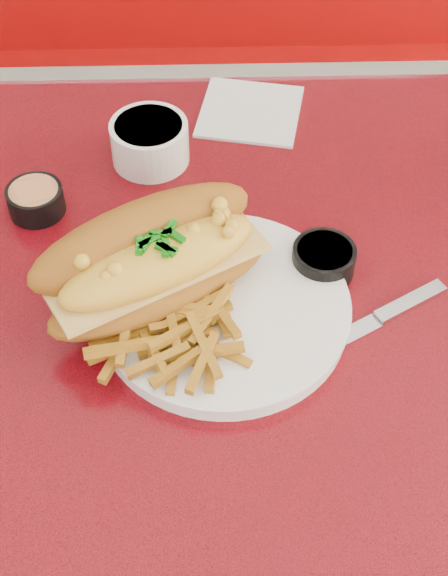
{
  "coord_description": "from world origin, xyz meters",
  "views": [
    {
      "loc": [
        -0.0,
        -0.49,
        1.37
      ],
      "look_at": [
        0.01,
        -0.0,
        0.81
      ],
      "focal_mm": 50.0,
      "sensor_mm": 36.0,
      "label": 1
    }
  ],
  "objects_px": {
    "mac_hoagie": "(153,260)",
    "knife": "(369,324)",
    "dinner_plate": "(224,309)",
    "sauce_cup_right": "(324,260)",
    "booth_bench_far": "(208,156)",
    "fork": "(235,266)",
    "gravy_ramekin": "(150,141)",
    "sauce_cup_left": "(35,199)",
    "diner_table": "(214,403)"
  },
  "relations": [
    {
      "from": "dinner_plate",
      "to": "gravy_ramekin",
      "type": "distance_m",
      "value": 0.25
    },
    {
      "from": "mac_hoagie",
      "to": "sauce_cup_right",
      "type": "distance_m",
      "value": 0.17
    },
    {
      "from": "fork",
      "to": "gravy_ramekin",
      "type": "bearing_deg",
      "value": -0.27
    },
    {
      "from": "mac_hoagie",
      "to": "knife",
      "type": "distance_m",
      "value": 0.21
    },
    {
      "from": "booth_bench_far",
      "to": "mac_hoagie",
      "type": "relative_size",
      "value": 4.75
    },
    {
      "from": "diner_table",
      "to": "fork",
      "type": "xyz_separation_m",
      "value": [
        0.02,
        0.04,
        0.18
      ]
    },
    {
      "from": "fork",
      "to": "sauce_cup_right",
      "type": "bearing_deg",
      "value": -112.08
    },
    {
      "from": "diner_table",
      "to": "booth_bench_far",
      "type": "bearing_deg",
      "value": 90.0
    },
    {
      "from": "mac_hoagie",
      "to": "knife",
      "type": "height_order",
      "value": "mac_hoagie"
    },
    {
      "from": "booth_bench_far",
      "to": "dinner_plate",
      "type": "xyz_separation_m",
      "value": [
        0.01,
        -0.81,
        0.49
      ]
    },
    {
      "from": "gravy_ramekin",
      "to": "sauce_cup_left",
      "type": "relative_size",
      "value": 1.74
    },
    {
      "from": "sauce_cup_right",
      "to": "mac_hoagie",
      "type": "bearing_deg",
      "value": -167.92
    },
    {
      "from": "dinner_plate",
      "to": "mac_hoagie",
      "type": "bearing_deg",
      "value": 164.05
    },
    {
      "from": "sauce_cup_right",
      "to": "sauce_cup_left",
      "type": "bearing_deg",
      "value": 162.01
    },
    {
      "from": "mac_hoagie",
      "to": "fork",
      "type": "xyz_separation_m",
      "value": [
        0.08,
        0.03,
        -0.04
      ]
    },
    {
      "from": "booth_bench_far",
      "to": "dinner_plate",
      "type": "relative_size",
      "value": 3.92
    },
    {
      "from": "diner_table",
      "to": "booth_bench_far",
      "type": "relative_size",
      "value": 1.03
    },
    {
      "from": "gravy_ramekin",
      "to": "sauce_cup_left",
      "type": "distance_m",
      "value": 0.15
    },
    {
      "from": "gravy_ramekin",
      "to": "dinner_plate",
      "type": "bearing_deg",
      "value": -71.57
    },
    {
      "from": "sauce_cup_right",
      "to": "fork",
      "type": "bearing_deg",
      "value": -175.98
    },
    {
      "from": "knife",
      "to": "diner_table",
      "type": "bearing_deg",
      "value": 142.47
    },
    {
      "from": "booth_bench_far",
      "to": "knife",
      "type": "bearing_deg",
      "value": -79.85
    },
    {
      "from": "diner_table",
      "to": "sauce_cup_right",
      "type": "bearing_deg",
      "value": 24.61
    },
    {
      "from": "dinner_plate",
      "to": "diner_table",
      "type": "bearing_deg",
      "value": 165.06
    },
    {
      "from": "dinner_plate",
      "to": "sauce_cup_left",
      "type": "height_order",
      "value": "sauce_cup_left"
    },
    {
      "from": "mac_hoagie",
      "to": "knife",
      "type": "xyz_separation_m",
      "value": [
        0.2,
        -0.04,
        -0.06
      ]
    },
    {
      "from": "booth_bench_far",
      "to": "fork",
      "type": "bearing_deg",
      "value": -88.29
    },
    {
      "from": "diner_table",
      "to": "knife",
      "type": "xyz_separation_m",
      "value": [
        0.15,
        -0.02,
        0.16
      ]
    },
    {
      "from": "booth_bench_far",
      "to": "sauce_cup_right",
      "type": "xyz_separation_m",
      "value": [
        0.11,
        -0.76,
        0.5
      ]
    },
    {
      "from": "booth_bench_far",
      "to": "gravy_ramekin",
      "type": "bearing_deg",
      "value": -96.58
    },
    {
      "from": "diner_table",
      "to": "gravy_ramekin",
      "type": "bearing_deg",
      "value": 106.19
    },
    {
      "from": "mac_hoagie",
      "to": "sauce_cup_right",
      "type": "relative_size",
      "value": 3.57
    },
    {
      "from": "booth_bench_far",
      "to": "mac_hoagie",
      "type": "xyz_separation_m",
      "value": [
        -0.05,
        -0.79,
        0.54
      ]
    },
    {
      "from": "booth_bench_far",
      "to": "dinner_plate",
      "type": "height_order",
      "value": "booth_bench_far"
    },
    {
      "from": "knife",
      "to": "sauce_cup_left",
      "type": "bearing_deg",
      "value": 123.52
    },
    {
      "from": "mac_hoagie",
      "to": "sauce_cup_right",
      "type": "xyz_separation_m",
      "value": [
        0.17,
        0.04,
        -0.04
      ]
    },
    {
      "from": "gravy_ramekin",
      "to": "fork",
      "type": "bearing_deg",
      "value": -64.17
    },
    {
      "from": "dinner_plate",
      "to": "knife",
      "type": "height_order",
      "value": "dinner_plate"
    },
    {
      "from": "gravy_ramekin",
      "to": "sauce_cup_right",
      "type": "xyz_separation_m",
      "value": [
        0.18,
        -0.18,
        -0.01
      ]
    },
    {
      "from": "sauce_cup_right",
      "to": "booth_bench_far",
      "type": "bearing_deg",
      "value": 98.36
    },
    {
      "from": "dinner_plate",
      "to": "mac_hoagie",
      "type": "height_order",
      "value": "mac_hoagie"
    },
    {
      "from": "fork",
      "to": "mac_hoagie",
      "type": "bearing_deg",
      "value": 84.69
    },
    {
      "from": "diner_table",
      "to": "dinner_plate",
      "type": "xyz_separation_m",
      "value": [
        0.01,
        -0.0,
        0.17
      ]
    },
    {
      "from": "mac_hoagie",
      "to": "knife",
      "type": "relative_size",
      "value": 1.27
    },
    {
      "from": "dinner_plate",
      "to": "fork",
      "type": "relative_size",
      "value": 2.18
    },
    {
      "from": "mac_hoagie",
      "to": "fork",
      "type": "relative_size",
      "value": 1.8
    },
    {
      "from": "gravy_ramekin",
      "to": "sauce_cup_right",
      "type": "relative_size",
      "value": 1.55
    },
    {
      "from": "diner_table",
      "to": "mac_hoagie",
      "type": "height_order",
      "value": "mac_hoagie"
    },
    {
      "from": "booth_bench_far",
      "to": "fork",
      "type": "xyz_separation_m",
      "value": [
        0.02,
        -0.77,
        0.5
      ]
    },
    {
      "from": "dinner_plate",
      "to": "fork",
      "type": "distance_m",
      "value": 0.05
    }
  ]
}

